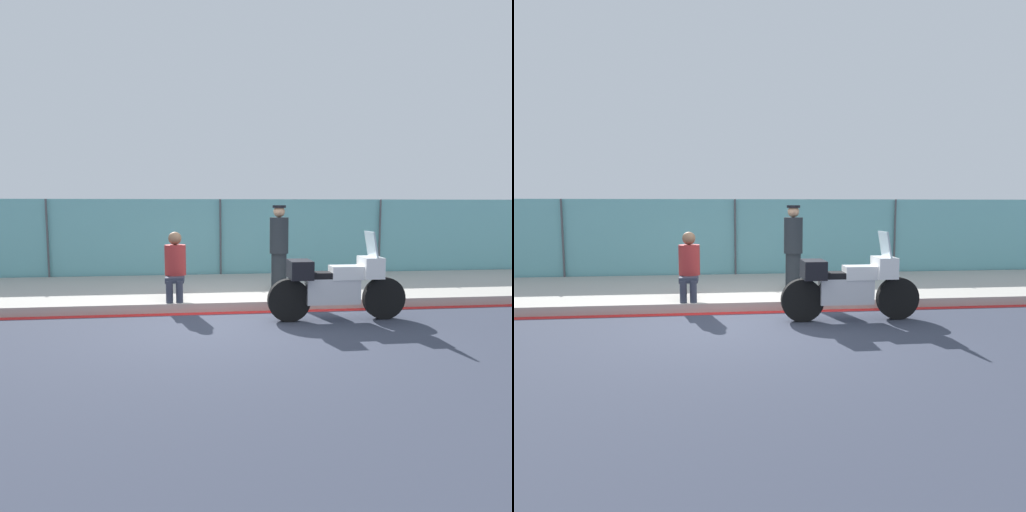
{
  "view_description": "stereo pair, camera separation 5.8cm",
  "coord_description": "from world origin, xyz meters",
  "views": [
    {
      "loc": [
        -0.43,
        -7.13,
        1.86
      ],
      "look_at": [
        0.57,
        1.49,
        0.92
      ],
      "focal_mm": 32.0,
      "sensor_mm": 36.0,
      "label": 1
    },
    {
      "loc": [
        -0.37,
        -7.14,
        1.86
      ],
      "look_at": [
        0.57,
        1.49,
        0.92
      ],
      "focal_mm": 32.0,
      "sensor_mm": 36.0,
      "label": 2
    }
  ],
  "objects": [
    {
      "name": "officer_standing",
      "position": [
        1.12,
        2.11,
        1.05
      ],
      "size": [
        0.38,
        0.38,
        1.73
      ],
      "color": "#1E2328",
      "rests_on": "sidewalk"
    },
    {
      "name": "person_seated_on_curb",
      "position": [
        -0.95,
        1.27,
        0.85
      ],
      "size": [
        0.39,
        0.65,
        1.24
      ],
      "color": "#2D3342",
      "rests_on": "sidewalk"
    },
    {
      "name": "storefront_fence",
      "position": [
        -0.0,
        4.38,
        1.02
      ],
      "size": [
        29.26,
        0.17,
        2.05
      ],
      "color": "#6BB2B7",
      "rests_on": "ground_plane"
    },
    {
      "name": "sidewalk",
      "position": [
        0.0,
        2.56,
        0.08
      ],
      "size": [
        30.8,
        3.47,
        0.16
      ],
      "color": "#ADA89E",
      "rests_on": "ground_plane"
    },
    {
      "name": "ground_plane",
      "position": [
        0.0,
        0.0,
        0.0
      ],
      "size": [
        120.0,
        120.0,
        0.0
      ],
      "primitive_type": "plane",
      "color": "#333847"
    },
    {
      "name": "motorcycle",
      "position": [
        1.72,
        0.03,
        0.59
      ],
      "size": [
        2.3,
        0.51,
        1.46
      ],
      "rotation": [
        0.0,
        0.0,
        -0.0
      ],
      "color": "black",
      "rests_on": "ground_plane"
    },
    {
      "name": "curb_paint_stripe",
      "position": [
        0.0,
        0.74,
        0.0
      ],
      "size": [
        30.8,
        0.18,
        0.01
      ],
      "color": "red",
      "rests_on": "ground_plane"
    }
  ]
}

